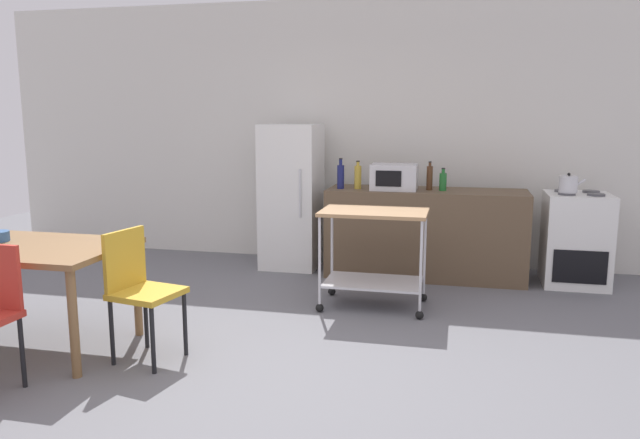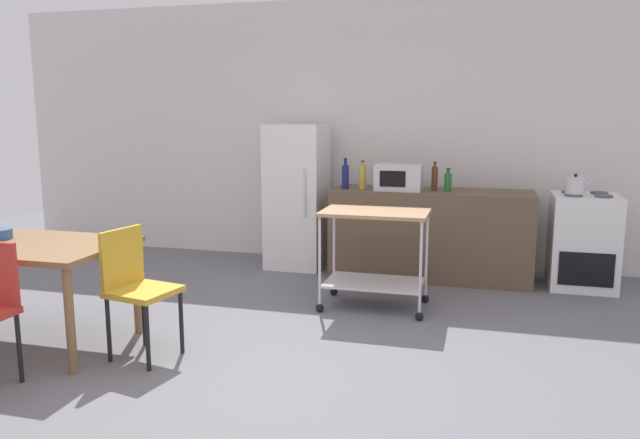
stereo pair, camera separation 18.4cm
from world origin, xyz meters
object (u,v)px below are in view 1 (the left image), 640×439
Objects in this scene: bottle_soda at (341,176)px; bottle_sesame_oil at (358,177)px; dining_table at (18,256)px; kettle at (568,184)px; microwave at (394,177)px; bottle_sparkling_water at (430,178)px; bottle_olive_oil at (443,181)px; refrigerator at (292,196)px; chair_mustard at (139,285)px; stove_oven at (576,239)px; kitchen_cart at (374,242)px.

bottle_soda is 1.08× the size of bottle_sesame_oil.
dining_table is 6.26× the size of kettle.
microwave is 1.59× the size of bottle_sparkling_water.
dining_table is 6.56× the size of bottle_olive_oil.
dining_table is at bearing -137.96° from bottle_olive_oil.
bottle_soda is at bearing -176.93° from microwave.
refrigerator is 3.37× the size of microwave.
kettle is at bearing -39.27° from chair_mustard.
stove_oven is 1.40m from bottle_olive_oil.
bottle_sesame_oil reaches higher than dining_table.
microwave is (0.05, 1.07, 0.46)m from kitchen_cart.
stove_oven is 0.59× the size of refrigerator.
kitchen_cart is at bearing -115.90° from bottle_olive_oil.
bottle_sesame_oil is at bearing 106.90° from kitchen_cart.
bottle_olive_oil is (1.91, 2.59, 0.48)m from chair_mustard.
microwave is (1.13, -0.17, 0.25)m from refrigerator.
kettle reaches higher than chair_mustard.
bottle_sesame_oil is (-2.15, -0.09, 0.57)m from stove_oven.
bottle_soda is 1.37× the size of bottle_olive_oil.
bottle_olive_oil is at bearing 3.45° from bottle_soda.
bottle_sparkling_water is at bearing 9.56° from microwave.
dining_table is at bearing -147.61° from stove_oven.
bottle_sparkling_water is (-1.42, -0.03, 0.57)m from stove_oven.
dining_table is at bearing -128.23° from bottle_sesame_oil.
bottle_sesame_oil is at bearing 179.73° from kettle.
dining_table is 4.92m from stove_oven.
microwave is at bearing -170.44° from bottle_sparkling_water.
kitchen_cart is 1.20m from bottle_sesame_oil.
bottle_sesame_oil is at bearing -175.14° from bottle_sparkling_water.
dining_table is 3.26× the size of microwave.
refrigerator is 0.66m from bottle_soda.
dining_table is at bearing -147.85° from kettle.
dining_table is at bearing -126.01° from bottle_soda.
bottle_sparkling_water is at bearing -4.23° from refrigerator.
chair_mustard is 2.73m from bottle_soda.
bottle_soda is at bearing 115.62° from kitchen_cart.
stove_oven is at bearing 2.79° from microwave.
bottle_soda is 2.20m from kettle.
dining_table is 4.77m from kettle.
bottle_sparkling_water reaches higher than microwave.
microwave is at bearing 0.41° from bottle_sesame_oil.
chair_mustard is 0.97× the size of stove_oven.
bottle_soda is (0.88, 2.53, 0.51)m from chair_mustard.
refrigerator is (1.25, 2.71, 0.10)m from dining_table.
bottle_soda is 0.55m from microwave.
bottle_sesame_oil is at bearing -11.29° from chair_mustard.
refrigerator reaches higher than stove_oven.
refrigerator is 6.47× the size of kettle.
kitchen_cart is at bearing -148.28° from kettle.
bottle_soda is (1.83, 2.52, 0.36)m from dining_table.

